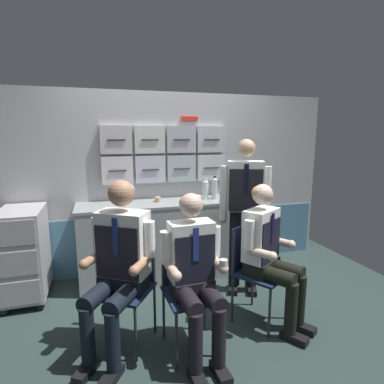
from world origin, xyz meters
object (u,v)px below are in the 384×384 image
Objects in this scene: folding_chair_right at (188,279)px; crew_member_right at (195,270)px; water_bottle_tall at (205,189)px; service_trolley at (24,252)px; crew_member_standing at (245,205)px; folding_chair_left at (129,275)px; folding_chair_by_counter at (252,262)px; crew_member_by_counter at (270,250)px; espresso_cup_small at (158,199)px; crew_member_left at (119,259)px.

crew_member_right is (0.01, -0.16, 0.15)m from folding_chair_right.
folding_chair_right is at bearing -115.12° from water_bottle_tall.
service_trolley is 2.28m from crew_member_standing.
folding_chair_left is 1.53m from water_bottle_tall.
service_trolley is at bearing 167.47° from crew_member_standing.
crew_member_by_counter reaches higher than folding_chair_by_counter.
crew_member_standing reaches higher than service_trolley.
crew_member_standing is 0.99m from espresso_cup_small.
crew_member_left is 0.58m from crew_member_right.
crew_member_standing is (1.23, 0.43, 0.41)m from folding_chair_left.
crew_member_standing is at bearing 23.05° from crew_member_left.
espresso_cup_small is (-0.64, 1.07, 0.40)m from folding_chair_by_counter.
crew_member_right is 4.95× the size of water_bottle_tall.
crew_member_standing is (2.18, -0.48, 0.45)m from service_trolley.
folding_chair_by_counter is 12.61× the size of espresso_cup_small.
water_bottle_tall reaches higher than service_trolley.
espresso_cup_small reaches higher than folding_chair_by_counter.
folding_chair_right is at bearing 92.74° from crew_member_right.
folding_chair_right is 1.09m from crew_member_standing.
crew_member_by_counter is at bearing -95.43° from crew_member_standing.
folding_chair_by_counter is (0.65, 0.16, 0.00)m from folding_chair_right.
folding_chair_right is 1.29m from espresso_cup_small.
folding_chair_by_counter is (0.64, 0.33, -0.15)m from crew_member_right.
crew_member_standing is (1.32, 0.56, 0.21)m from crew_member_left.
crew_member_by_counter is 1.43m from espresso_cup_small.
crew_member_right is 18.15× the size of espresso_cup_small.
folding_chair_left and folding_chair_by_counter have the same top height.
folding_chair_left is at bearing 171.35° from crew_member_by_counter.
folding_chair_right is (1.38, -1.11, 0.03)m from service_trolley.
folding_chair_left is 1.00× the size of folding_chair_right.
water_bottle_tall is (-0.16, 1.21, 0.34)m from crew_member_by_counter.
folding_chair_by_counter is 0.53× the size of crew_member_standing.
folding_chair_by_counter is at bearing -58.83° from espresso_cup_small.
folding_chair_left is (0.95, -0.91, 0.03)m from service_trolley.
folding_chair_left is 0.53× the size of crew_member_standing.
folding_chair_left is at bearing 177.85° from folding_chair_by_counter.
folding_chair_left and folding_chair_right have the same top height.
water_bottle_tall reaches higher than espresso_cup_small.
folding_chair_by_counter is (1.08, -0.04, 0.00)m from folding_chair_left.
folding_chair_left is 3.44× the size of water_bottle_tall.
crew_member_standing reaches higher than folding_chair_right.
folding_chair_right is at bearing -166.05° from folding_chair_by_counter.
espresso_cup_small reaches higher than service_trolley.
water_bottle_tall is 3.67× the size of espresso_cup_small.
crew_member_left reaches higher than folding_chair_right.
crew_member_standing reaches higher than folding_chair_left.
crew_member_standing reaches higher than crew_member_right.
service_trolley reaches higher than folding_chair_left.
crew_member_right is 0.73m from folding_chair_by_counter.
crew_member_left is 5.30× the size of water_bottle_tall.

